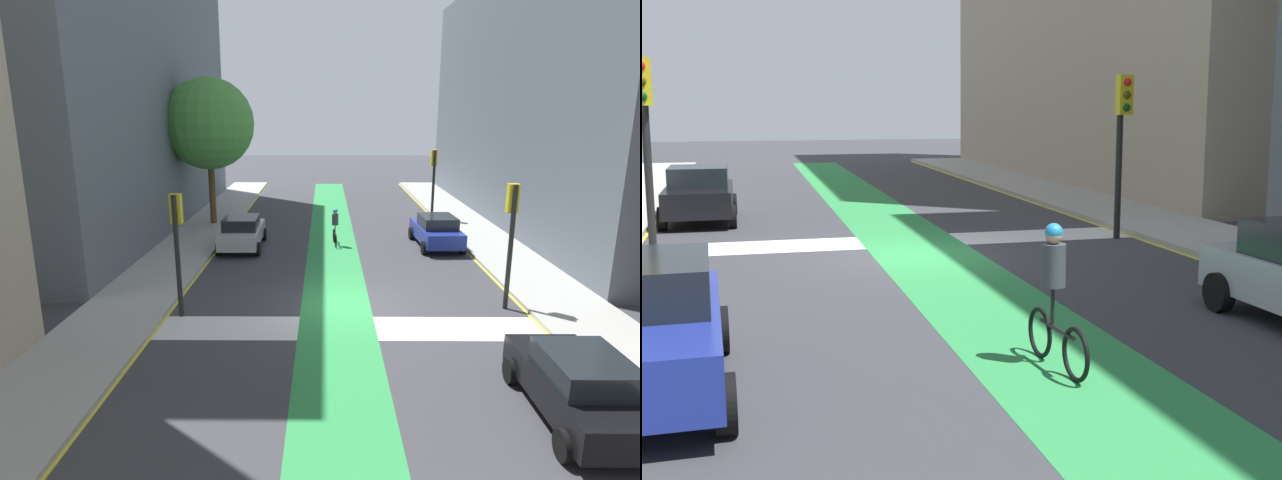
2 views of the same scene
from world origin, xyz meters
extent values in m
plane|color=#38383D|center=(0.00, 0.00, 0.00)|extent=(120.00, 120.00, 0.00)
cube|color=#2D8C47|center=(-0.40, 0.00, 0.00)|extent=(2.40, 60.00, 0.01)
cube|color=silver|center=(0.00, -2.00, 0.00)|extent=(12.00, 1.80, 0.01)
cube|color=#9E9E99|center=(-7.50, 0.00, 0.07)|extent=(3.00, 60.00, 0.15)
cube|color=yellow|center=(-6.00, 0.00, 0.01)|extent=(0.16, 60.00, 0.01)
cylinder|color=black|center=(5.37, -0.30, 2.12)|extent=(0.16, 0.16, 4.25)
cube|color=gold|center=(5.37, -0.10, 3.77)|extent=(0.35, 0.28, 0.95)
sphere|color=#0C3814|center=(5.37, 0.04, 3.47)|extent=(0.20, 0.20, 0.20)
cylinder|color=black|center=(-5.49, -1.06, 2.01)|extent=(0.16, 0.16, 4.02)
cube|color=gold|center=(-5.49, -0.86, 3.54)|extent=(0.35, 0.28, 0.95)
sphere|color=red|center=(-5.49, -0.72, 3.84)|extent=(0.20, 0.20, 0.20)
sphere|color=#4C380C|center=(-5.49, -0.72, 3.54)|extent=(0.20, 0.20, 0.20)
sphere|color=#0C3814|center=(-5.49, -0.72, 3.24)|extent=(0.20, 0.20, 0.20)
cube|color=black|center=(4.73, -6.73, 0.67)|extent=(1.81, 4.21, 0.70)
cube|color=black|center=(4.73, -6.93, 1.29)|extent=(1.61, 2.00, 0.55)
cylinder|color=black|center=(3.83, -5.26, 0.32)|extent=(0.22, 0.64, 0.64)
cylinder|color=black|center=(5.63, -5.26, 0.32)|extent=(0.22, 0.64, 0.64)
cylinder|color=black|center=(3.83, -8.20, 0.32)|extent=(0.22, 0.64, 0.64)
cylinder|color=black|center=(5.63, -8.20, 0.32)|extent=(0.22, 0.64, 0.64)
cylinder|color=black|center=(3.75, 9.41, 0.32)|extent=(0.25, 0.65, 0.64)
cylinder|color=black|center=(3.87, 6.47, 0.32)|extent=(0.25, 0.65, 0.64)
cylinder|color=black|center=(-3.89, 6.17, 0.32)|extent=(0.23, 0.64, 0.64)
torus|color=black|center=(-0.32, 8.80, 0.34)|extent=(0.11, 0.68, 0.68)
torus|color=black|center=(-0.24, 7.75, 0.34)|extent=(0.11, 0.68, 0.68)
cylinder|color=black|center=(-0.28, 8.28, 0.52)|extent=(0.13, 0.95, 0.06)
cylinder|color=black|center=(-0.27, 8.13, 0.79)|extent=(0.05, 0.05, 0.50)
cylinder|color=#3F3F47|center=(-0.27, 8.13, 1.31)|extent=(0.32, 0.32, 0.55)
sphere|color=tan|center=(-0.27, 8.13, 1.70)|extent=(0.22, 0.22, 0.22)
sphere|color=#268CCC|center=(-0.27, 8.13, 1.74)|extent=(0.23, 0.23, 0.23)
camera|label=1|loc=(-0.80, -16.92, 6.60)|focal=29.08mm
camera|label=2|loc=(3.47, 17.81, 3.34)|focal=46.63mm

